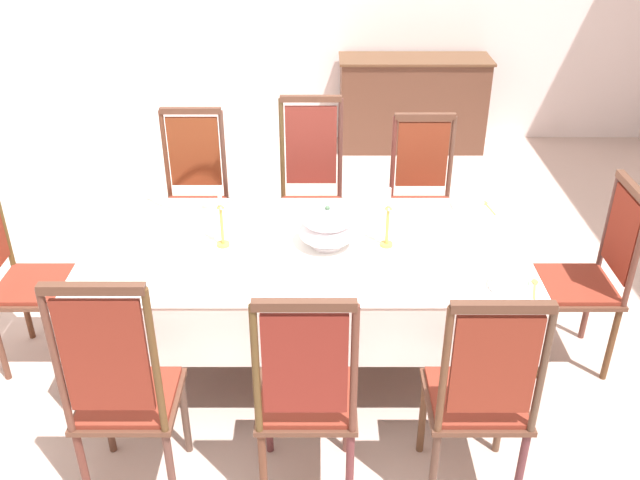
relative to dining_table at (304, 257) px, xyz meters
name	(u,v)px	position (x,y,z in m)	size (l,w,h in m)	color
ground	(306,349)	(0.00, 0.09, -0.70)	(6.79, 6.99, 0.04)	#C6AB9F
dining_table	(304,257)	(0.00, 0.00, 0.00)	(2.34, 1.15, 0.76)	brown
tablecloth	(304,259)	(0.00, 0.00, -0.01)	(2.36, 1.17, 0.36)	white
chair_south_a	(121,390)	(-0.76, -0.98, -0.07)	(0.44, 0.42, 1.23)	brown
chair_north_a	(194,194)	(-0.76, 0.98, -0.09)	(0.44, 0.42, 1.16)	#4F2B1E
chair_south_b	(305,393)	(0.02, -0.98, -0.09)	(0.44, 0.42, 1.16)	brown
chair_north_b	(310,190)	(0.02, 0.99, -0.06)	(0.44, 0.42, 1.24)	#53302F
chair_south_c	(480,393)	(0.77, -0.98, -0.09)	(0.44, 0.42, 1.15)	brown
chair_north_c	(421,196)	(0.77, 0.98, -0.10)	(0.44, 0.42, 1.12)	brown
chair_head_west	(18,273)	(-1.58, 0.00, -0.10)	(0.42, 0.44, 1.13)	brown
chair_head_east	(589,273)	(1.58, 0.00, -0.10)	(0.42, 0.44, 1.12)	#513E1C
soup_tureen	(326,227)	(0.12, 0.00, 0.19)	(0.31, 0.31, 0.24)	white
candlestick_west	(220,223)	(-0.44, 0.00, 0.21)	(0.07, 0.07, 0.35)	gold
candlestick_east	(386,223)	(0.44, 0.00, 0.21)	(0.07, 0.07, 0.34)	gold
bowl_near_left	(467,204)	(0.96, 0.46, 0.10)	(0.19, 0.19, 0.04)	white
bowl_near_right	(508,283)	(1.00, -0.41, 0.10)	(0.19, 0.19, 0.04)	white
spoon_primary	(485,204)	(1.08, 0.49, 0.08)	(0.05, 0.18, 0.01)	gold
spoon_secondary	(534,284)	(1.14, -0.39, 0.08)	(0.06, 0.17, 0.01)	gold
sideboard	(411,104)	(0.98, 3.31, -0.23)	(1.44, 0.48, 0.90)	brown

